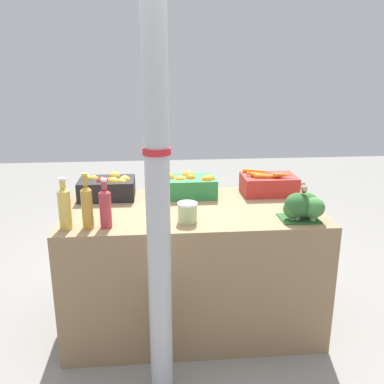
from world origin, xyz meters
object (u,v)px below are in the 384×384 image
at_px(juice_bottle_golden, 65,207).
at_px(carrot_crate, 269,184).
at_px(orange_crate, 189,185).
at_px(juice_bottle_ruby, 105,207).
at_px(sparrow_bird, 304,188).
at_px(juice_bottle_amber, 87,205).
at_px(pickle_jar, 187,212).
at_px(apple_crate, 108,187).
at_px(broccoli_pile, 303,206).
at_px(support_pole, 157,176).

bearing_deg(juice_bottle_golden, carrot_crate, 23.15).
distance_m(orange_crate, juice_bottle_golden, 0.90).
bearing_deg(juice_bottle_ruby, juice_bottle_golden, 180.00).
height_order(juice_bottle_golden, juice_bottle_ruby, juice_bottle_golden).
bearing_deg(juice_bottle_ruby, sparrow_bird, 1.01).
height_order(juice_bottle_amber, pickle_jar, juice_bottle_amber).
relative_size(juice_bottle_golden, juice_bottle_ruby, 1.03).
xyz_separation_m(apple_crate, carrot_crate, (1.10, -0.00, -0.01)).
bearing_deg(carrot_crate, sparrow_bird, -83.53).
relative_size(apple_crate, juice_bottle_amber, 1.18).
height_order(broccoli_pile, juice_bottle_golden, juice_bottle_golden).
distance_m(juice_bottle_golden, pickle_jar, 0.67).
distance_m(support_pole, juice_bottle_golden, 0.66).
bearing_deg(support_pole, juice_bottle_ruby, 129.78).
relative_size(apple_crate, sparrow_bird, 2.70).
height_order(juice_bottle_golden, juice_bottle_amber, juice_bottle_amber).
height_order(support_pole, carrot_crate, support_pole).
xyz_separation_m(support_pole, carrot_crate, (0.77, 0.89, -0.30)).
distance_m(apple_crate, juice_bottle_amber, 0.55).
height_order(support_pole, sparrow_bird, support_pole).
xyz_separation_m(juice_bottle_amber, juice_bottle_ruby, (0.10, 0.00, -0.01)).
height_order(broccoli_pile, juice_bottle_ruby, juice_bottle_ruby).
distance_m(carrot_crate, juice_bottle_golden, 1.39).
xyz_separation_m(orange_crate, sparrow_bird, (0.61, -0.52, 0.12)).
xyz_separation_m(broccoli_pile, juice_bottle_ruby, (-1.11, -0.01, 0.03)).
bearing_deg(juice_bottle_amber, orange_crate, 42.15).
bearing_deg(support_pole, apple_crate, 110.23).
relative_size(carrot_crate, juice_bottle_ruby, 1.32).
relative_size(support_pole, juice_bottle_amber, 7.66).
distance_m(broccoli_pile, juice_bottle_ruby, 1.11).
height_order(apple_crate, juice_bottle_golden, juice_bottle_golden).
bearing_deg(juice_bottle_golden, juice_bottle_amber, 0.00).
bearing_deg(orange_crate, juice_bottle_ruby, -132.76).
xyz_separation_m(apple_crate, orange_crate, (0.54, -0.00, -0.00)).
distance_m(pickle_jar, sparrow_bird, 0.68).
height_order(carrot_crate, pickle_jar, carrot_crate).
distance_m(broccoli_pile, sparrow_bird, 0.11).
relative_size(apple_crate, juice_bottle_ruby, 1.32).
bearing_deg(juice_bottle_golden, pickle_jar, 3.48).
bearing_deg(orange_crate, carrot_crate, 0.10).
distance_m(apple_crate, juice_bottle_ruby, 0.55).
xyz_separation_m(juice_bottle_golden, juice_bottle_ruby, (0.22, 0.00, -0.01)).
bearing_deg(apple_crate, carrot_crate, -0.02).
bearing_deg(pickle_jar, support_pole, -113.65).
distance_m(carrot_crate, sparrow_bird, 0.54).
height_order(carrot_crate, juice_bottle_golden, juice_bottle_golden).
bearing_deg(support_pole, broccoli_pile, 23.17).
bearing_deg(pickle_jar, broccoli_pile, -2.49).
bearing_deg(apple_crate, broccoli_pile, -24.77).
xyz_separation_m(apple_crate, broccoli_pile, (1.15, -0.53, 0.01)).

